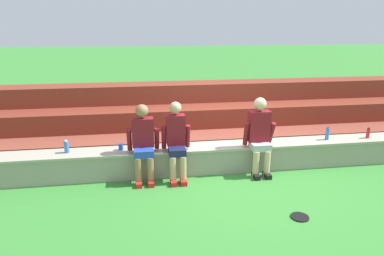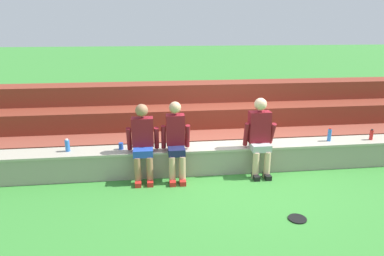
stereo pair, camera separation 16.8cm
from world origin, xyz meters
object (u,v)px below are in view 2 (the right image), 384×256
(water_bottle_mid_left, at_px, (329,135))
(water_bottle_near_left, at_px, (371,135))
(water_bottle_center_gap, at_px, (67,146))
(plastic_cup_right_end, at_px, (121,146))
(person_left_of_center, at_px, (176,140))
(person_far_left, at_px, (143,141))
(frisbee, at_px, (297,219))
(person_center, at_px, (260,135))

(water_bottle_mid_left, relative_size, water_bottle_near_left, 1.20)
(water_bottle_center_gap, relative_size, plastic_cup_right_end, 1.89)
(person_left_of_center, relative_size, water_bottle_mid_left, 5.37)
(person_left_of_center, height_order, water_bottle_mid_left, person_left_of_center)
(person_left_of_center, bearing_deg, person_far_left, 178.52)
(person_far_left, height_order, frisbee, person_far_left)
(water_bottle_center_gap, bearing_deg, plastic_cup_right_end, -0.68)
(person_center, xyz_separation_m, frisbee, (0.08, -1.51, -0.72))
(person_left_of_center, xyz_separation_m, frisbee, (1.54, -1.53, -0.69))
(person_far_left, height_order, water_bottle_near_left, person_far_left)
(person_far_left, bearing_deg, water_bottle_center_gap, 169.50)
(person_center, relative_size, water_bottle_near_left, 6.63)
(water_bottle_mid_left, height_order, frisbee, water_bottle_mid_left)
(frisbee, bearing_deg, person_far_left, 143.68)
(water_bottle_mid_left, bearing_deg, water_bottle_center_gap, 179.61)
(water_bottle_center_gap, distance_m, plastic_cup_right_end, 0.90)
(person_far_left, distance_m, water_bottle_mid_left, 3.44)
(person_left_of_center, xyz_separation_m, water_bottle_near_left, (3.70, 0.19, -0.12))
(person_far_left, relative_size, plastic_cup_right_end, 11.25)
(frisbee, bearing_deg, plastic_cup_right_end, 144.54)
(person_center, relative_size, frisbee, 5.48)
(person_left_of_center, relative_size, plastic_cup_right_end, 11.48)
(person_left_of_center, xyz_separation_m, person_center, (1.46, -0.01, 0.03))
(person_center, xyz_separation_m, plastic_cup_right_end, (-2.40, 0.26, -0.19))
(water_bottle_mid_left, xyz_separation_m, frisbee, (-1.34, -1.75, -0.59))
(person_left_of_center, height_order, frisbee, person_left_of_center)
(person_center, distance_m, frisbee, 1.68)
(water_bottle_center_gap, bearing_deg, frisbee, -27.75)
(water_bottle_mid_left, bearing_deg, water_bottle_near_left, -2.15)
(water_bottle_near_left, height_order, frisbee, water_bottle_near_left)
(person_center, distance_m, water_bottle_center_gap, 3.31)
(person_far_left, height_order, person_center, person_center)
(water_bottle_mid_left, distance_m, water_bottle_near_left, 0.82)
(water_bottle_mid_left, bearing_deg, person_left_of_center, -175.61)
(person_left_of_center, height_order, person_center, person_center)
(water_bottle_mid_left, xyz_separation_m, water_bottle_center_gap, (-4.71, 0.03, -0.01))
(person_center, relative_size, water_bottle_center_gap, 6.22)
(person_left_of_center, distance_m, water_bottle_center_gap, 1.86)
(water_bottle_center_gap, bearing_deg, person_center, -4.63)
(water_bottle_mid_left, relative_size, frisbee, 1.00)
(person_left_of_center, xyz_separation_m, plastic_cup_right_end, (-0.94, 0.24, -0.16))
(water_bottle_near_left, xyz_separation_m, plastic_cup_right_end, (-4.64, 0.05, -0.04))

